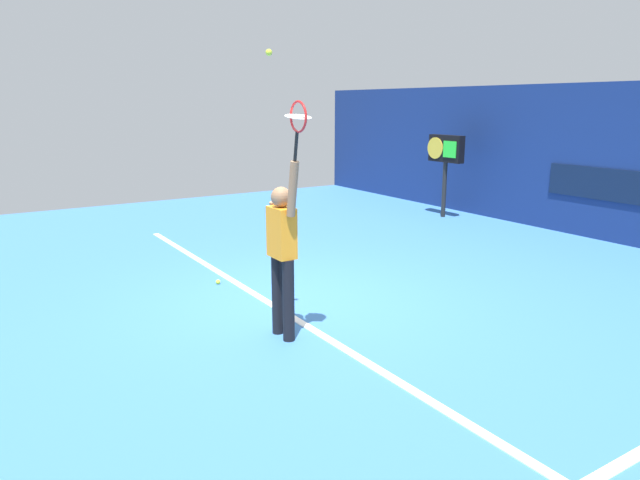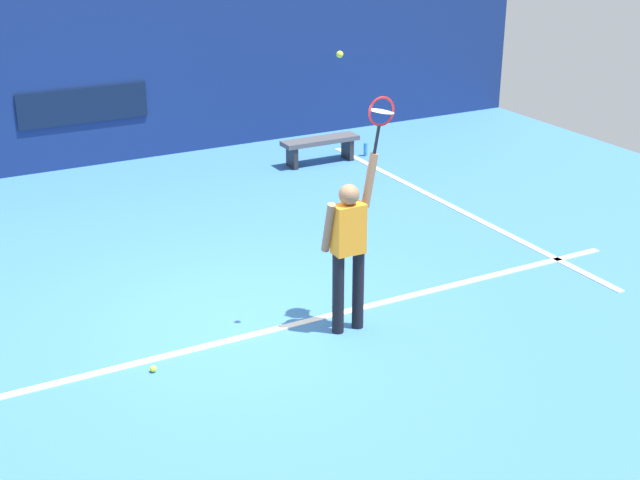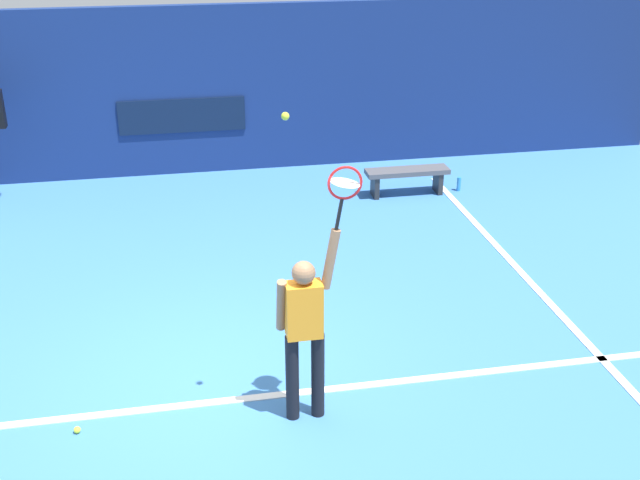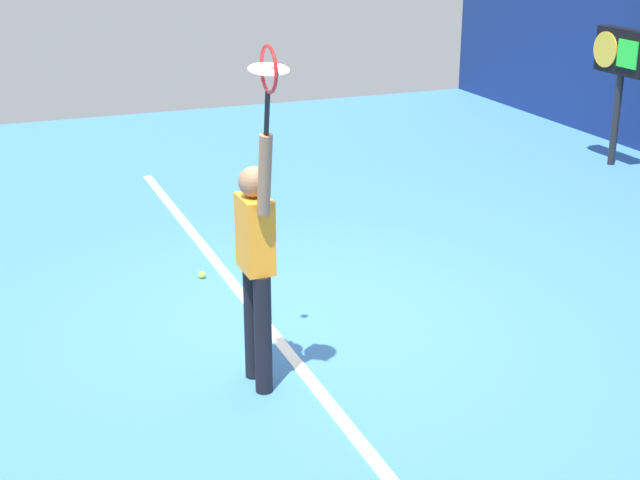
# 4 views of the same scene
# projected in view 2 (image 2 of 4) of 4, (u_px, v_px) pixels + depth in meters

# --- Properties ---
(ground_plane) EXTENTS (18.00, 18.00, 0.00)m
(ground_plane) POSITION_uv_depth(u_px,v_px,m) (244.00, 320.00, 10.09)
(ground_plane) COLOR #3870B2
(back_wall) EXTENTS (18.00, 0.20, 2.94)m
(back_wall) POSITION_uv_depth(u_px,v_px,m) (79.00, 81.00, 15.03)
(back_wall) COLOR navy
(back_wall) RESTS_ON ground_plane
(sponsor_banner_center) EXTENTS (2.20, 0.03, 0.60)m
(sponsor_banner_center) POSITION_uv_depth(u_px,v_px,m) (83.00, 106.00, 15.08)
(sponsor_banner_center) COLOR #0C1933
(court_baseline) EXTENTS (10.00, 0.10, 0.01)m
(court_baseline) POSITION_uv_depth(u_px,v_px,m) (258.00, 334.00, 9.78)
(court_baseline) COLOR white
(court_baseline) RESTS_ON ground_plane
(court_sideline) EXTENTS (0.10, 7.00, 0.01)m
(court_sideline) POSITION_uv_depth(u_px,v_px,m) (450.00, 205.00, 13.61)
(court_sideline) COLOR white
(court_sideline) RESTS_ON ground_plane
(tennis_player) EXTENTS (0.59, 0.31, 1.99)m
(tennis_player) POSITION_uv_depth(u_px,v_px,m) (349.00, 245.00, 9.51)
(tennis_player) COLOR black
(tennis_player) RESTS_ON ground_plane
(tennis_racket) EXTENTS (0.36, 0.27, 0.62)m
(tennis_racket) POSITION_uv_depth(u_px,v_px,m) (381.00, 115.00, 9.14)
(tennis_racket) COLOR black
(tennis_ball) EXTENTS (0.07, 0.07, 0.07)m
(tennis_ball) POSITION_uv_depth(u_px,v_px,m) (340.00, 54.00, 8.64)
(tennis_ball) COLOR #CCE033
(court_bench) EXTENTS (1.40, 0.36, 0.45)m
(court_bench) POSITION_uv_depth(u_px,v_px,m) (320.00, 144.00, 15.52)
(court_bench) COLOR #4C4C51
(court_bench) RESTS_ON ground_plane
(water_bottle) EXTENTS (0.07, 0.07, 0.24)m
(water_bottle) POSITION_uv_depth(u_px,v_px,m) (366.00, 149.00, 16.01)
(water_bottle) COLOR #338CD8
(water_bottle) RESTS_ON ground_plane
(spare_ball) EXTENTS (0.07, 0.07, 0.07)m
(spare_ball) POSITION_uv_depth(u_px,v_px,m) (153.00, 369.00, 9.02)
(spare_ball) COLOR #CCE033
(spare_ball) RESTS_ON ground_plane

